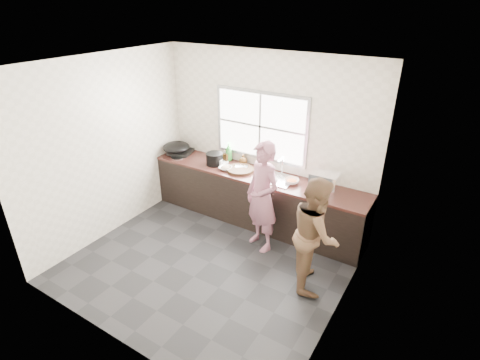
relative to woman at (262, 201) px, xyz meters
The scene contains 30 objects.
floor 1.15m from the woman, 119.52° to the right, with size 3.60×3.20×0.01m, color #252528.
ceiling 2.11m from the woman, 119.52° to the right, with size 3.60×3.20×0.01m, color silver.
wall_back 1.12m from the woman, 115.70° to the left, with size 3.60×0.01×2.70m, color silver.
wall_left 2.41m from the woman, 161.64° to the right, with size 0.01×3.20×2.70m, color beige.
wall_right 1.67m from the woman, 27.99° to the right, with size 0.01×3.20×2.70m, color silver.
wall_front 2.45m from the woman, 100.11° to the right, with size 3.60×0.01×2.70m, color beige.
cabinet 0.78m from the woman, 127.07° to the left, with size 3.60×0.62×0.82m, color black.
countertop 0.70m from the woman, 127.07° to the left, with size 3.60×0.64×0.04m, color #3C1E18.
sink 0.56m from the woman, 96.96° to the left, with size 0.55×0.45×0.02m, color silver.
faucet 0.79m from the woman, 95.12° to the left, with size 0.02×0.02×0.30m, color silver.
window_frame 1.27m from the woman, 121.26° to the left, with size 1.60×0.05×1.10m, color #9EA0A5.
window_glazing 1.25m from the woman, 122.02° to the left, with size 1.50×0.01×1.00m, color white.
woman is the anchor object (origin of this frame).
person_side 1.00m from the woman, 20.25° to the right, with size 0.73×0.57×1.50m, color brown.
cutting_board 0.88m from the woman, 142.87° to the left, with size 0.44×0.44×0.04m, color black.
cleaver 0.95m from the woman, 139.81° to the left, with size 0.20×0.10×0.01m, color silver.
bowl_mince 1.03m from the woman, 154.44° to the left, with size 0.20×0.20×0.05m, color white.
bowl_crabs 0.60m from the woman, 70.75° to the left, with size 0.17×0.17×0.05m, color white.
bowl_held 0.51m from the woman, 100.70° to the left, with size 0.20×0.20×0.06m, color white.
black_pot 1.31m from the woman, 156.57° to the left, with size 0.28×0.28×0.20m, color black.
plate_food 1.30m from the woman, 150.32° to the left, with size 0.22×0.22×0.02m, color silver.
bottle_green 1.36m from the woman, 144.25° to the left, with size 0.13×0.13×0.32m, color #2C882E.
bottle_brown_tall 1.34m from the woman, 146.08° to the left, with size 0.08×0.08×0.18m, color #422910.
bottle_brown_short 1.13m from the woman, 135.52° to the left, with size 0.12×0.12×0.16m, color #4D3013.
glass_jar 1.19m from the woman, 154.64° to the left, with size 0.08×0.08×0.11m, color silver.
burner 2.08m from the woman, 163.32° to the left, with size 0.37×0.37×0.06m, color black.
wok 2.06m from the woman, 166.02° to the left, with size 0.46×0.46×0.18m, color black.
dish_rack 0.91m from the woman, 38.52° to the left, with size 0.39×0.27×0.29m, color white.
pot_lid_left 1.95m from the woman, 167.82° to the left, with size 0.23×0.23×0.01m, color #AAAEB1.
pot_lid_right 1.45m from the woman, 149.27° to the left, with size 0.24×0.24×0.01m, color silver.
Camera 1 is at (2.59, -3.35, 3.37)m, focal length 28.00 mm.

